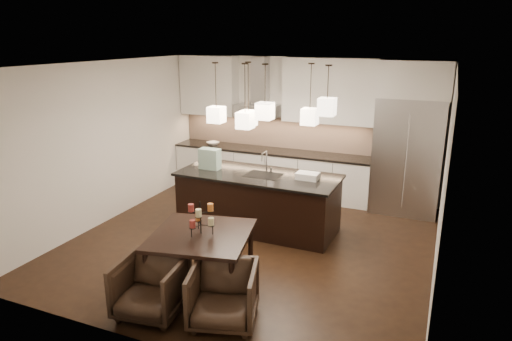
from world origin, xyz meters
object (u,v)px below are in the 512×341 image
at_px(refrigerator, 407,156).
at_px(armchair_right, 223,295).
at_px(dining_table, 202,259).
at_px(island_body, 258,202).
at_px(armchair_left, 151,287).

bearing_deg(refrigerator, armchair_right, -109.03).
height_order(refrigerator, dining_table, refrigerator).
xyz_separation_m(island_body, dining_table, (0.06, -2.04, -0.09)).
bearing_deg(island_body, armchair_left, -92.77).
relative_size(dining_table, armchair_left, 1.62).
xyz_separation_m(refrigerator, dining_table, (-2.17, -3.83, -0.70)).
xyz_separation_m(dining_table, armchair_left, (-0.24, -0.81, -0.02)).
height_order(dining_table, armchair_left, dining_table).
distance_m(refrigerator, dining_table, 4.46).
relative_size(refrigerator, armchair_right, 2.81).
bearing_deg(armchair_left, dining_table, 66.15).
distance_m(armchair_left, armchair_right, 0.89).
xyz_separation_m(armchair_left, armchair_right, (0.87, 0.18, 0.00)).
bearing_deg(refrigerator, island_body, -141.17).
bearing_deg(dining_table, island_body, 79.64).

